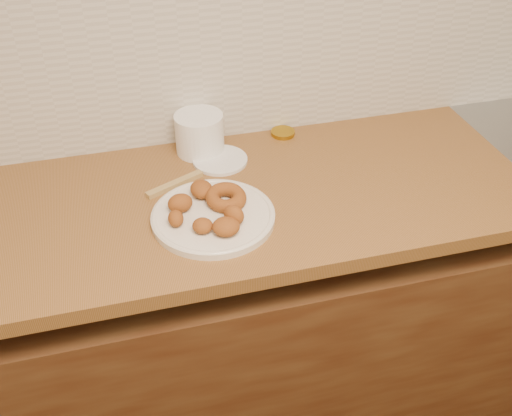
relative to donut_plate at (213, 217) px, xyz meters
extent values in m
cube|color=brown|center=(0.34, 0.09, -0.52)|extent=(3.60, 0.60, 0.77)
cube|color=brown|center=(-0.31, 0.09, -0.03)|extent=(2.30, 0.62, 0.04)
cube|color=beige|center=(0.34, 0.39, 0.29)|extent=(3.60, 0.02, 0.60)
cylinder|color=silver|center=(0.00, 0.00, 0.00)|extent=(0.29, 0.29, 0.02)
torus|color=brown|center=(0.04, 0.03, 0.03)|extent=(0.14, 0.14, 0.04)
ellipsoid|color=brown|center=(-0.07, 0.03, 0.03)|extent=(0.07, 0.06, 0.04)
ellipsoid|color=brown|center=(-0.09, -0.02, 0.03)|extent=(0.04, 0.05, 0.04)
ellipsoid|color=brown|center=(-0.04, -0.06, 0.03)|extent=(0.06, 0.06, 0.03)
ellipsoid|color=brown|center=(0.01, -0.08, 0.03)|extent=(0.07, 0.07, 0.04)
ellipsoid|color=brown|center=(-0.01, 0.08, 0.03)|extent=(0.06, 0.07, 0.04)
ellipsoid|color=brown|center=(0.04, -0.05, 0.03)|extent=(0.06, 0.07, 0.05)
cylinder|color=white|center=(0.03, 0.32, 0.05)|extent=(0.15, 0.15, 0.11)
cylinder|color=white|center=(0.07, 0.25, 0.00)|extent=(0.20, 0.20, 0.01)
cylinder|color=#AA841A|center=(0.28, 0.34, 0.00)|extent=(0.09, 0.09, 0.01)
cube|color=#A6884D|center=(-0.07, 0.16, 0.00)|extent=(0.16, 0.09, 0.01)
camera|label=1|loc=(-0.19, -1.11, 0.87)|focal=42.00mm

